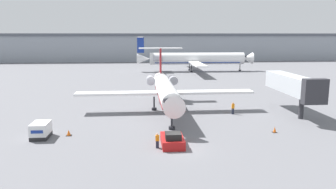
# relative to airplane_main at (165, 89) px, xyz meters

# --- Properties ---
(ground_plane) EXTENTS (600.00, 600.00, 0.00)m
(ground_plane) POSITION_rel_airplane_main_xyz_m (-0.00, -17.34, -3.55)
(ground_plane) COLOR slate
(terminal_building) EXTENTS (180.00, 16.80, 12.40)m
(terminal_building) POSITION_rel_airplane_main_xyz_m (-0.00, 102.66, 2.67)
(terminal_building) COLOR #8C939E
(terminal_building) RESTS_ON ground
(airplane_main) EXTENTS (27.76, 25.89, 9.47)m
(airplane_main) POSITION_rel_airplane_main_xyz_m (0.00, 0.00, 0.00)
(airplane_main) COLOR white
(airplane_main) RESTS_ON ground
(pushback_tug) EXTENTS (2.38, 4.17, 1.68)m
(pushback_tug) POSITION_rel_airplane_main_xyz_m (-0.53, -16.31, -2.94)
(pushback_tug) COLOR #B21919
(pushback_tug) RESTS_ON ground
(luggage_cart) EXTENTS (1.89, 2.90, 1.82)m
(luggage_cart) POSITION_rel_airplane_main_xyz_m (-15.54, -12.26, -2.64)
(luggage_cart) COLOR #232326
(luggage_cart) RESTS_ON ground
(worker_near_tug) EXTENTS (0.40, 0.24, 1.65)m
(worker_near_tug) POSITION_rel_airplane_main_xyz_m (-2.20, -16.95, -2.70)
(worker_near_tug) COLOR #232838
(worker_near_tug) RESTS_ON ground
(worker_by_wing) EXTENTS (0.40, 0.26, 1.84)m
(worker_by_wing) POSITION_rel_airplane_main_xyz_m (10.04, -2.86, -2.58)
(worker_by_wing) COLOR #232838
(worker_by_wing) RESTS_ON ground
(traffic_cone_left) EXTENTS (0.64, 0.64, 0.71)m
(traffic_cone_left) POSITION_rel_airplane_main_xyz_m (-12.50, -11.69, -3.22)
(traffic_cone_left) COLOR black
(traffic_cone_left) RESTS_ON ground
(traffic_cone_right) EXTENTS (0.52, 0.52, 0.73)m
(traffic_cone_right) POSITION_rel_airplane_main_xyz_m (12.50, -12.62, -3.20)
(traffic_cone_right) COLOR black
(traffic_cone_right) RESTS_ON ground
(airplane_parked_far_left) EXTENTS (38.12, 38.73, 11.19)m
(airplane_parked_far_left) POSITION_rel_airplane_main_xyz_m (13.95, 55.94, 0.61)
(airplane_parked_far_left) COLOR white
(airplane_parked_far_left) RESTS_ON ground
(jet_bridge) EXTENTS (3.20, 14.26, 6.19)m
(jet_bridge) POSITION_rel_airplane_main_xyz_m (18.96, -3.44, 0.90)
(jet_bridge) COLOR #2D2D33
(jet_bridge) RESTS_ON ground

